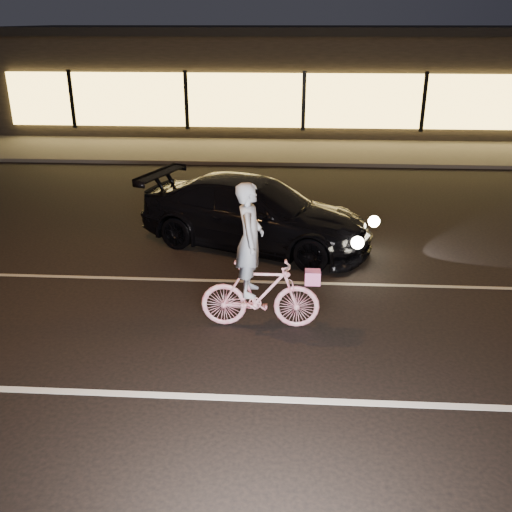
{
  "coord_description": "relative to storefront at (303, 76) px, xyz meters",
  "views": [
    {
      "loc": [
        -0.43,
        -7.48,
        4.46
      ],
      "look_at": [
        -0.93,
        0.6,
        1.1
      ],
      "focal_mm": 40.0,
      "sensor_mm": 36.0,
      "label": 1
    }
  ],
  "objects": [
    {
      "name": "cyclist",
      "position": [
        -0.9,
        -18.59,
        -1.32
      ],
      "size": [
        1.85,
        0.64,
        2.32
      ],
      "rotation": [
        0.0,
        0.0,
        1.57
      ],
      "color": "#EF3B69",
      "rests_on": "ground"
    },
    {
      "name": "lane_stripe_far",
      "position": [
        0.0,
        -16.97,
        -2.14
      ],
      "size": [
        60.0,
        0.1,
        0.01
      ],
      "primitive_type": "cube",
      "color": "gray",
      "rests_on": "ground"
    },
    {
      "name": "lane_stripe_near",
      "position": [
        0.0,
        -20.47,
        -2.14
      ],
      "size": [
        60.0,
        0.12,
        0.01
      ],
      "primitive_type": "cube",
      "color": "silver",
      "rests_on": "ground"
    },
    {
      "name": "ground",
      "position": [
        0.0,
        -18.97,
        -2.15
      ],
      "size": [
        90.0,
        90.0,
        0.0
      ],
      "primitive_type": "plane",
      "color": "black",
      "rests_on": "ground"
    },
    {
      "name": "storefront",
      "position": [
        0.0,
        0.0,
        0.0
      ],
      "size": [
        25.4,
        8.42,
        4.2
      ],
      "color": "black",
      "rests_on": "ground"
    },
    {
      "name": "sedan",
      "position": [
        -1.15,
        -15.11,
        -1.43
      ],
      "size": [
        5.32,
        3.6,
        1.43
      ],
      "rotation": [
        0.0,
        0.0,
        1.21
      ],
      "color": "black",
      "rests_on": "ground"
    },
    {
      "name": "sidewalk",
      "position": [
        0.0,
        -5.97,
        -2.09
      ],
      "size": [
        30.0,
        4.0,
        0.12
      ],
      "primitive_type": "cube",
      "color": "#383533",
      "rests_on": "ground"
    }
  ]
}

